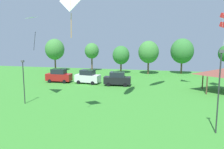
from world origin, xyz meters
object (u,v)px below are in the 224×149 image
light_post_1 (219,88)px  treeline_tree_4 (182,51)px  light_post_2 (24,79)px  treeline_tree_3 (149,52)px  kite_flying_6 (40,24)px  treeline_tree_2 (121,55)px  treeline_tree_0 (55,49)px  kite_flying_2 (71,2)px  parked_car_second_from_left (88,77)px  parked_car_leftmost (59,76)px  park_pavilion (224,72)px  treeline_tree_1 (92,51)px  parked_car_third_from_left (117,79)px

light_post_1 → treeline_tree_4: treeline_tree_4 is taller
light_post_2 → treeline_tree_3: size_ratio=0.73×
kite_flying_6 → treeline_tree_2: 25.74m
treeline_tree_2 → treeline_tree_3: 6.14m
light_post_1 → treeline_tree_0: (-30.10, 31.69, 1.23)m
kite_flying_2 → light_post_1: size_ratio=0.64×
parked_car_second_from_left → treeline_tree_4: bearing=49.0°
treeline_tree_2 → kite_flying_2: bearing=-88.5°
parked_car_leftmost → park_pavilion: bearing=-4.3°
parked_car_leftmost → treeline_tree_3: size_ratio=0.62×
light_post_1 → treeline_tree_1: 40.37m
park_pavilion → treeline_tree_4: bearing=105.5°
kite_flying_2 → parked_car_second_from_left: bearing=103.8°
parked_car_second_from_left → parked_car_third_from_left: (5.48, -0.64, -0.05)m
treeline_tree_2 → treeline_tree_4: bearing=9.7°
light_post_1 → treeline_tree_1: bearing=122.4°
kite_flying_6 → treeline_tree_4: 33.30m
treeline_tree_3 → treeline_tree_0: bearing=-179.8°
kite_flying_2 → treeline_tree_1: size_ratio=0.68×
kite_flying_2 → treeline_tree_0: (-16.92, 31.17, -6.18)m
kite_flying_6 → light_post_2: bearing=-114.5°
parked_car_leftmost → light_post_1: light_post_1 is taller
parked_car_second_from_left → light_post_2: size_ratio=0.84×
treeline_tree_0 → treeline_tree_3: treeline_tree_0 is taller
kite_flying_2 → parked_car_third_from_left: size_ratio=0.99×
parked_car_third_from_left → treeline_tree_3: treeline_tree_3 is taller
parked_car_second_from_left → parked_car_leftmost: bearing=-173.5°
treeline_tree_1 → treeline_tree_2: (7.63, -2.56, -0.70)m
kite_flying_2 → treeline_tree_2: size_ratio=0.74×
park_pavilion → treeline_tree_2: (-18.11, 14.99, 1.03)m
treeline_tree_0 → treeline_tree_2: bearing=-0.6°
park_pavilion → parked_car_leftmost: bearing=175.7°
parked_car_leftmost → parked_car_second_from_left: (5.48, -0.04, 0.00)m
kite_flying_2 → light_post_2: 12.29m
park_pavilion → treeline_tree_4: size_ratio=0.84×
light_post_2 → treeline_tree_1: treeline_tree_1 is taller
parked_car_second_from_left → park_pavilion: bearing=1.7°
kite_flying_6 → parked_car_third_from_left: 15.90m
light_post_1 → treeline_tree_1: light_post_1 is taller
light_post_2 → kite_flying_2: bearing=-27.3°
kite_flying_6 → park_pavilion: 26.82m
treeline_tree_3 → treeline_tree_1: bearing=170.4°
parked_car_third_from_left → light_post_1: light_post_1 is taller
treeline_tree_1 → treeline_tree_3: 13.91m
light_post_1 → treeline_tree_0: size_ratio=0.92×
parked_car_leftmost → light_post_1: size_ratio=0.64×
kite_flying_6 → treeline_tree_2: size_ratio=0.57×
parked_car_second_from_left → light_post_2: bearing=-97.8°
kite_flying_6 → light_post_1: bearing=-19.6°
treeline_tree_3 → parked_car_leftmost: bearing=-139.0°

